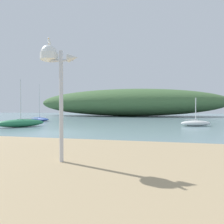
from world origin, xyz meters
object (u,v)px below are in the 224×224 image
object	(u,v)px
mast_structure	(54,65)
seagull_on_radar	(49,41)
sailboat_mid_channel	(21,123)
sailboat_far_right	(196,123)
sailboat_far_left	(39,119)

from	to	relation	value
mast_structure	seagull_on_radar	world-z (taller)	seagull_on_radar
seagull_on_radar	sailboat_mid_channel	xyz separation A→B (m)	(-9.42, 10.41, -3.48)
mast_structure	seagull_on_radar	size ratio (longest dim) A/B	13.12
seagull_on_radar	sailboat_far_right	size ratio (longest dim) A/B	0.08
mast_structure	sailboat_far_left	distance (m)	23.01
sailboat_far_right	sailboat_mid_channel	world-z (taller)	sailboat_mid_channel
mast_structure	seagull_on_radar	xyz separation A→B (m)	(-0.14, -0.01, 0.72)
sailboat_far_left	sailboat_mid_channel	bearing A→B (deg)	-67.07
mast_structure	sailboat_far_left	xyz separation A→B (m)	(-13.08, 18.71, -2.87)
seagull_on_radar	mast_structure	bearing A→B (deg)	5.37
mast_structure	seagull_on_radar	bearing A→B (deg)	-174.63
sailboat_far_right	seagull_on_radar	bearing A→B (deg)	-118.02
seagull_on_radar	sailboat_far_right	xyz separation A→B (m)	(7.93, 14.90, -3.57)
mast_structure	sailboat_mid_channel	world-z (taller)	sailboat_mid_channel
sailboat_far_right	sailboat_mid_channel	size ratio (longest dim) A/B	0.70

